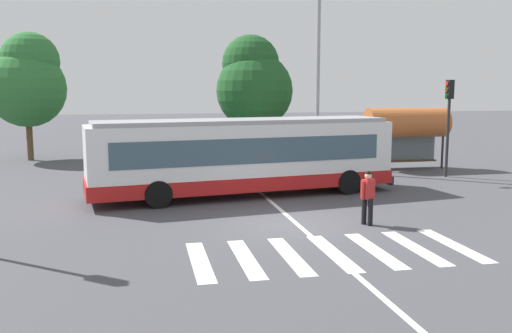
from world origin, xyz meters
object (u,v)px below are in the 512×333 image
(parked_car_charcoal, at_px, (321,150))
(bus_stop_shelter, at_px, (406,124))
(pedestrian_crossing_street, at_px, (368,195))
(parked_car_black, at_px, (175,153))
(parked_car_teal, at_px, (224,152))
(background_tree_right, at_px, (253,83))
(city_transit_bus, at_px, (244,156))
(twin_arm_street_lamp, at_px, (318,48))
(traffic_light_far_corner, at_px, (449,112))
(background_tree_left, at_px, (28,81))
(parked_car_champagne, at_px, (273,151))

(parked_car_charcoal, xyz_separation_m, bus_stop_shelter, (3.62, -3.25, 1.65))
(pedestrian_crossing_street, relative_size, bus_stop_shelter, 0.39)
(parked_car_black, xyz_separation_m, parked_car_teal, (2.73, 0.16, 0.00))
(bus_stop_shelter, height_order, background_tree_right, background_tree_right)
(parked_car_charcoal, relative_size, bus_stop_shelter, 1.04)
(city_transit_bus, distance_m, background_tree_right, 12.90)
(parked_car_teal, height_order, twin_arm_street_lamp, twin_arm_street_lamp)
(traffic_light_far_corner, xyz_separation_m, background_tree_right, (-7.62, 9.56, 1.48))
(parked_car_black, relative_size, parked_car_teal, 1.00)
(bus_stop_shelter, distance_m, background_tree_right, 9.92)
(pedestrian_crossing_street, height_order, parked_car_black, pedestrian_crossing_street)
(city_transit_bus, distance_m, parked_car_charcoal, 10.58)
(city_transit_bus, xyz_separation_m, twin_arm_street_lamp, (4.95, 5.81, 4.70))
(city_transit_bus, relative_size, twin_arm_street_lamp, 1.19)
(pedestrian_crossing_street, distance_m, parked_car_teal, 14.48)
(parked_car_charcoal, bearing_deg, background_tree_right, 131.77)
(background_tree_left, bearing_deg, bus_stop_shelter, -21.96)
(traffic_light_far_corner, distance_m, bus_stop_shelter, 2.91)
(city_transit_bus, distance_m, bus_stop_shelter, 11.13)
(parked_car_black, relative_size, bus_stop_shelter, 1.02)
(bus_stop_shelter, distance_m, background_tree_left, 21.85)
(parked_car_champagne, xyz_separation_m, background_tree_right, (-0.41, 3.65, 3.85))
(parked_car_champagne, height_order, twin_arm_street_lamp, twin_arm_street_lamp)
(twin_arm_street_lamp, bearing_deg, background_tree_left, 153.52)
(parked_car_black, relative_size, background_tree_left, 0.60)
(city_transit_bus, distance_m, pedestrian_crossing_street, 6.27)
(parked_car_black, height_order, twin_arm_street_lamp, twin_arm_street_lamp)
(parked_car_teal, distance_m, background_tree_right, 5.67)
(parked_car_black, xyz_separation_m, parked_car_champagne, (5.50, -0.05, 0.00))
(background_tree_left, bearing_deg, parked_car_charcoal, -16.42)
(parked_car_charcoal, relative_size, background_tree_left, 0.61)
(parked_car_black, xyz_separation_m, parked_car_charcoal, (8.30, -0.00, 0.00))
(twin_arm_street_lamp, distance_m, background_tree_right, 6.92)
(pedestrian_crossing_street, xyz_separation_m, traffic_light_far_corner, (7.60, 8.16, 2.17))
(bus_stop_shelter, relative_size, twin_arm_street_lamp, 0.42)
(parked_car_black, relative_size, twin_arm_street_lamp, 0.43)
(parked_car_black, distance_m, background_tree_left, 10.36)
(parked_car_teal, bearing_deg, background_tree_left, 156.74)
(traffic_light_far_corner, relative_size, background_tree_left, 0.62)
(traffic_light_far_corner, distance_m, background_tree_left, 23.63)
(parked_car_teal, xyz_separation_m, parked_car_champagne, (2.77, -0.21, 0.00))
(parked_car_teal, bearing_deg, parked_car_charcoal, -1.64)
(twin_arm_street_lamp, xyz_separation_m, background_tree_left, (-15.38, 7.66, -1.56))
(city_transit_bus, bearing_deg, bus_stop_shelter, 28.83)
(parked_car_charcoal, height_order, bus_stop_shelter, bus_stop_shelter)
(parked_car_teal, xyz_separation_m, background_tree_right, (2.35, 3.44, 3.85))
(twin_arm_street_lamp, height_order, background_tree_left, twin_arm_street_lamp)
(bus_stop_shelter, bearing_deg, twin_arm_street_lamp, 174.46)
(city_transit_bus, xyz_separation_m, parked_car_teal, (0.54, 8.76, -0.82))
(traffic_light_far_corner, height_order, bus_stop_shelter, traffic_light_far_corner)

